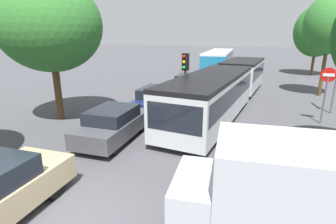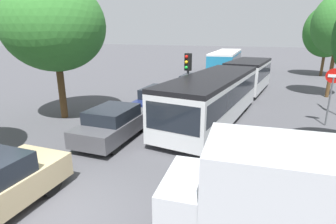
# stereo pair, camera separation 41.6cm
# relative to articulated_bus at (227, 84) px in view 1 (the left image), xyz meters

# --- Properties ---
(ground_plane) EXTENTS (200.00, 200.00, 0.00)m
(ground_plane) POSITION_rel_articulated_bus_xyz_m (-1.63, -12.32, -1.40)
(ground_plane) COLOR #47474C
(articulated_bus) EXTENTS (3.65, 16.45, 2.42)m
(articulated_bus) POSITION_rel_articulated_bus_xyz_m (0.00, 0.00, 0.00)
(articulated_bus) COLOR silver
(articulated_bus) RESTS_ON ground
(city_bus_rear) EXTENTS (3.44, 11.65, 2.47)m
(city_bus_rear) POSITION_rel_articulated_bus_xyz_m (-3.44, 15.22, 0.03)
(city_bus_rear) COLOR teal
(city_bus_rear) RESTS_ON ground
(queued_car_graphite) EXTENTS (1.98, 4.19, 1.42)m
(queued_car_graphite) POSITION_rel_articulated_bus_xyz_m (-3.51, -7.49, -0.68)
(queued_car_graphite) COLOR #47474C
(queued_car_graphite) RESTS_ON ground
(queued_car_navy) EXTENTS (2.06, 4.35, 1.47)m
(queued_car_navy) POSITION_rel_articulated_bus_xyz_m (-3.46, -3.02, -0.65)
(queued_car_navy) COLOR navy
(queued_car_navy) RESTS_ON ground
(queued_car_blue) EXTENTS (2.03, 4.29, 1.45)m
(queued_car_blue) POSITION_rel_articulated_bus_xyz_m (-3.25, 2.55, -0.66)
(queued_car_blue) COLOR #284799
(queued_car_blue) RESTS_ON ground
(white_van) EXTENTS (5.21, 2.59, 2.31)m
(white_van) POSITION_rel_articulated_bus_xyz_m (3.35, -11.06, -0.16)
(white_van) COLOR #B7BABF
(white_van) RESTS_ON ground
(traffic_light) EXTENTS (0.38, 0.40, 3.40)m
(traffic_light) POSITION_rel_articulated_bus_xyz_m (-1.81, -3.03, 1.10)
(traffic_light) COLOR #56595E
(traffic_light) RESTS_ON ground
(no_entry_sign) EXTENTS (0.70, 0.08, 2.82)m
(no_entry_sign) POSITION_rel_articulated_bus_xyz_m (5.06, -1.82, 0.48)
(no_entry_sign) COLOR #56595E
(no_entry_sign) RESTS_ON ground
(tree_left_mid) EXTENTS (5.02, 5.02, 7.03)m
(tree_left_mid) POSITION_rel_articulated_bus_xyz_m (-7.82, -5.97, 3.36)
(tree_left_mid) COLOR #51381E
(tree_left_mid) RESTS_ON ground
(tree_right_mid) EXTENTS (3.46, 3.46, 7.09)m
(tree_right_mid) POSITION_rel_articulated_bus_xyz_m (5.94, 5.29, 3.62)
(tree_right_mid) COLOR #51381E
(tree_right_mid) RESTS_ON ground
(tree_right_far) EXTENTS (4.80, 4.80, 7.41)m
(tree_right_far) POSITION_rel_articulated_bus_xyz_m (6.69, 16.56, 3.16)
(tree_right_far) COLOR #51381E
(tree_right_far) RESTS_ON ground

